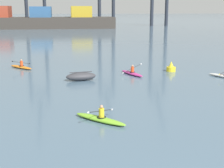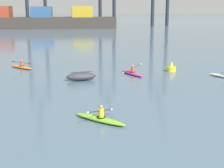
{
  "view_description": "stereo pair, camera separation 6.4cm",
  "coord_description": "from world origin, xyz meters",
  "px_view_note": "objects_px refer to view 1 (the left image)",
  "views": [
    {
      "loc": [
        -3.13,
        -7.05,
        6.04
      ],
      "look_at": [
        0.09,
        16.37,
        0.6
      ],
      "focal_mm": 52.63,
      "sensor_mm": 36.0,
      "label": 1
    },
    {
      "loc": [
        -3.06,
        -7.06,
        6.04
      ],
      "look_at": [
        0.09,
        16.37,
        0.6
      ],
      "focal_mm": 52.63,
      "sensor_mm": 36.0,
      "label": 2
    }
  ],
  "objects_px": {
    "container_barge": "(41,20)",
    "capsized_dinghy": "(81,76)",
    "kayak_orange": "(21,67)",
    "kayak_lime": "(100,118)",
    "channel_buoy": "(171,68)",
    "kayak_magenta": "(132,73)"
  },
  "relations": [
    {
      "from": "capsized_dinghy",
      "to": "channel_buoy",
      "type": "xyz_separation_m",
      "value": [
        8.98,
        3.0,
        0.01
      ]
    },
    {
      "from": "channel_buoy",
      "to": "kayak_lime",
      "type": "height_order",
      "value": "channel_buoy"
    },
    {
      "from": "channel_buoy",
      "to": "kayak_orange",
      "type": "relative_size",
      "value": 0.34
    },
    {
      "from": "channel_buoy",
      "to": "kayak_lime",
      "type": "distance_m",
      "value": 16.09
    },
    {
      "from": "kayak_lime",
      "to": "kayak_magenta",
      "type": "relative_size",
      "value": 0.85
    },
    {
      "from": "kayak_orange",
      "to": "channel_buoy",
      "type": "bearing_deg",
      "value": -14.07
    },
    {
      "from": "kayak_lime",
      "to": "kayak_magenta",
      "type": "height_order",
      "value": "kayak_magenta"
    },
    {
      "from": "channel_buoy",
      "to": "container_barge",
      "type": "bearing_deg",
      "value": 103.21
    },
    {
      "from": "capsized_dinghy",
      "to": "kayak_lime",
      "type": "distance_m",
      "value": 10.74
    },
    {
      "from": "container_barge",
      "to": "kayak_magenta",
      "type": "height_order",
      "value": "container_barge"
    },
    {
      "from": "capsized_dinghy",
      "to": "kayak_magenta",
      "type": "xyz_separation_m",
      "value": [
        4.82,
        1.84,
        -0.18
      ]
    },
    {
      "from": "capsized_dinghy",
      "to": "kayak_lime",
      "type": "bearing_deg",
      "value": -86.98
    },
    {
      "from": "kayak_orange",
      "to": "kayak_lime",
      "type": "height_order",
      "value": "same"
    },
    {
      "from": "channel_buoy",
      "to": "kayak_orange",
      "type": "xyz_separation_m",
      "value": [
        -14.87,
        3.72,
        -0.19
      ]
    },
    {
      "from": "container_barge",
      "to": "capsized_dinghy",
      "type": "xyz_separation_m",
      "value": [
        8.85,
        -78.9,
        -2.12
      ]
    },
    {
      "from": "kayak_orange",
      "to": "kayak_magenta",
      "type": "bearing_deg",
      "value": -24.49
    },
    {
      "from": "kayak_lime",
      "to": "channel_buoy",
      "type": "bearing_deg",
      "value": 58.48
    },
    {
      "from": "kayak_orange",
      "to": "kayak_lime",
      "type": "bearing_deg",
      "value": -69.69
    },
    {
      "from": "capsized_dinghy",
      "to": "channel_buoy",
      "type": "relative_size",
      "value": 2.75
    },
    {
      "from": "capsized_dinghy",
      "to": "kayak_orange",
      "type": "xyz_separation_m",
      "value": [
        -5.89,
        6.72,
        -0.18
      ]
    },
    {
      "from": "channel_buoy",
      "to": "kayak_lime",
      "type": "bearing_deg",
      "value": -121.52
    },
    {
      "from": "container_barge",
      "to": "capsized_dinghy",
      "type": "bearing_deg",
      "value": -83.6
    }
  ]
}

